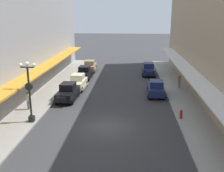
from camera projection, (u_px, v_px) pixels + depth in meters
name	position (u px, v px, depth m)	size (l,w,h in m)	color
ground_plane	(107.00, 127.00, 21.59)	(200.00, 200.00, 0.00)	#38383A
sidewalk_left	(18.00, 123.00, 22.12)	(3.00, 60.00, 0.15)	#99968E
sidewalk_right	(199.00, 129.00, 21.03)	(3.00, 60.00, 0.15)	#99968E
parked_car_0	(77.00, 82.00, 31.87)	(2.27, 4.31, 1.84)	beige
parked_car_1	(68.00, 92.00, 27.84)	(2.27, 4.31, 1.84)	black
parked_car_2	(90.00, 66.00, 41.44)	(2.21, 4.29, 1.84)	#997F5B
parked_car_3	(156.00, 88.00, 29.27)	(2.25, 4.30, 1.84)	#19234C
parked_car_4	(148.00, 69.00, 39.08)	(2.17, 4.27, 1.84)	#19234C
parked_car_5	(84.00, 73.00, 36.67)	(2.19, 4.28, 1.84)	black
lamp_post_with_clock	(29.00, 89.00, 21.48)	(1.42, 0.44, 5.16)	black
fire_hydrant	(181.00, 114.00, 22.75)	(0.24, 0.24, 0.82)	#B21E19
pedestrian_0	(28.00, 101.00, 24.82)	(0.36, 0.28, 1.67)	slate
pedestrian_1	(179.00, 81.00, 32.03)	(0.36, 0.24, 1.64)	slate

